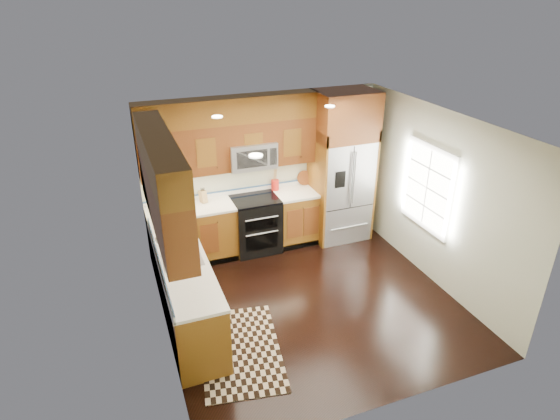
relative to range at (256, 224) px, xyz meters
name	(u,v)px	position (x,y,z in m)	size (l,w,h in m)	color
ground	(309,300)	(0.25, -1.67, -0.47)	(4.00, 4.00, 0.00)	black
wall_back	(263,170)	(0.25, 0.33, 0.83)	(4.00, 0.02, 2.60)	beige
wall_left	(157,248)	(-1.75, -1.67, 0.83)	(0.02, 4.00, 2.60)	beige
wall_right	(436,198)	(2.25, -1.67, 0.83)	(0.02, 4.00, 2.60)	beige
window	(428,187)	(2.23, -1.47, 0.93)	(0.04, 1.10, 1.30)	white
base_cabinets	(209,259)	(-0.98, -0.77, -0.02)	(2.85, 3.00, 0.90)	brown
countertop	(214,226)	(-0.84, -0.65, 0.45)	(2.86, 3.01, 0.04)	white
upper_cabinets	(204,153)	(-0.90, -0.58, 1.56)	(2.85, 3.00, 1.15)	brown
range	(256,224)	(0.00, 0.00, 0.00)	(0.76, 0.67, 0.95)	black
microwave	(252,155)	(0.00, 0.13, 1.19)	(0.76, 0.40, 0.42)	#B2B2B7
refrigerator	(342,167)	(1.55, -0.04, 0.83)	(0.98, 0.75, 2.60)	#B2B2B7
sink_faucet	(179,256)	(-1.48, -1.44, 0.52)	(0.54, 0.44, 0.37)	#B2B2B7
rug	(241,349)	(-0.95, -2.29, -0.46)	(0.96, 1.59, 0.01)	black
knife_block	(203,196)	(-0.82, 0.18, 0.57)	(0.12, 0.14, 0.25)	#A98552
utensil_crock	(275,183)	(0.44, 0.25, 0.60)	(0.14, 0.14, 0.37)	red
cutting_board	(305,184)	(1.00, 0.27, 0.48)	(0.26, 0.26, 0.02)	brown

